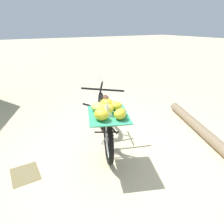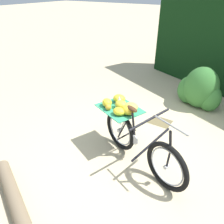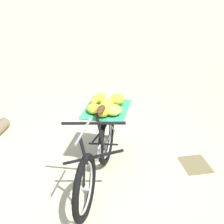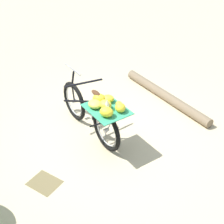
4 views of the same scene
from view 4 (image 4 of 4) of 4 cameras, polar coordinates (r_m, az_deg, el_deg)
name	(u,v)px [view 4 (image 4 of 4)]	position (r m, az deg, el deg)	size (l,w,h in m)	color
ground_plane	(87,143)	(5.50, -4.34, -5.52)	(60.00, 60.00, 0.00)	beige
bicycle	(94,111)	(5.33, -3.20, 0.11)	(1.76, 0.99, 1.03)	black
fallen_log	(166,96)	(6.66, 9.44, 2.80)	(0.18, 0.18, 2.32)	#7F6B51
leaf_litter_patch	(45,183)	(4.92, -11.77, -12.10)	(0.44, 0.36, 0.01)	olive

